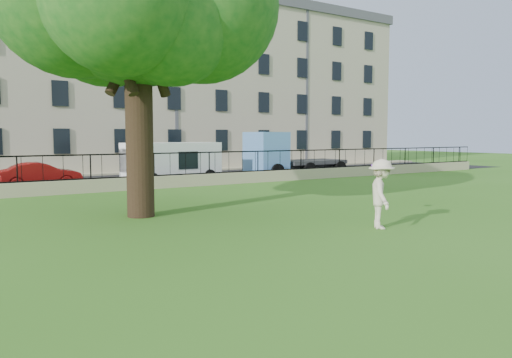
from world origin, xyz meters
TOP-DOWN VIEW (x-y plane):
  - ground at (0.00, 0.00)m, footprint 120.00×120.00m
  - retaining_wall at (0.00, 12.00)m, footprint 50.00×0.40m
  - iron_railing at (0.00, 12.00)m, footprint 50.00×0.05m
  - street at (0.00, 16.70)m, footprint 60.00×9.00m
  - sidewalk at (0.00, 21.90)m, footprint 60.00×1.40m
  - building_row at (0.00, 27.57)m, footprint 56.40×10.40m
  - man at (1.30, -1.22)m, footprint 1.31×1.42m
  - frisbee at (2.29, -0.06)m, footprint 0.31×0.30m
  - red_sedan at (-4.50, 15.40)m, footprint 3.83×1.45m
  - white_van at (2.00, 14.40)m, footprint 5.37×2.56m
  - blue_truck at (10.47, 14.40)m, footprint 6.64×2.47m

SIDE VIEW (x-z plane):
  - ground at x=0.00m, z-range 0.00..0.00m
  - street at x=0.00m, z-range 0.00..0.01m
  - sidewalk at x=0.00m, z-range 0.00..0.12m
  - retaining_wall at x=0.00m, z-range 0.00..0.60m
  - red_sedan at x=-4.50m, z-range 0.00..1.25m
  - man at x=1.30m, z-range 0.00..1.92m
  - white_van at x=2.00m, z-range 0.00..2.18m
  - iron_railing at x=0.00m, z-range 0.59..1.72m
  - blue_truck at x=10.47m, z-range 0.00..2.77m
  - frisbee at x=2.29m, z-range 1.58..1.70m
  - building_row at x=0.00m, z-range 0.02..13.82m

